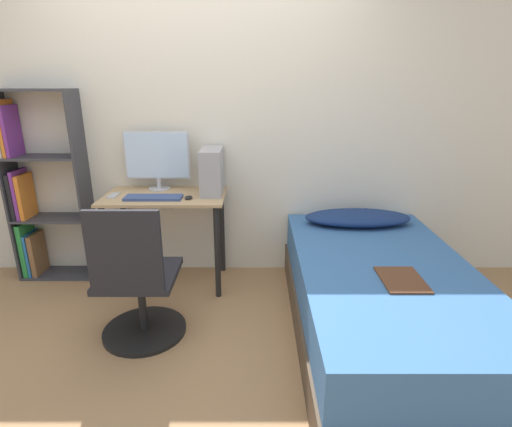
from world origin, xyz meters
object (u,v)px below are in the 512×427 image
(bookshelf, at_px, (33,195))
(pc_tower, at_px, (210,171))
(keyboard, at_px, (152,198))
(bed, at_px, (379,301))
(monitor, at_px, (155,158))
(office_chair, at_px, (136,290))

(bookshelf, relative_size, pc_tower, 4.16)
(keyboard, height_order, pc_tower, pc_tower)
(bookshelf, height_order, bed, bookshelf)
(pc_tower, bearing_deg, monitor, 166.56)
(office_chair, distance_m, bed, 1.56)
(keyboard, bearing_deg, bookshelf, 166.10)
(monitor, bearing_deg, keyboard, -86.06)
(office_chair, xyz_separation_m, bed, (1.56, 0.03, -0.10))
(bookshelf, bearing_deg, monitor, 1.75)
(keyboard, bearing_deg, monitor, 93.94)
(bookshelf, bearing_deg, bed, -18.45)
(bed, distance_m, monitor, 1.99)
(office_chair, bearing_deg, keyboard, 92.23)
(pc_tower, bearing_deg, bed, -34.54)
(bed, bearing_deg, office_chair, -178.71)
(office_chair, distance_m, pc_tower, 1.09)
(monitor, bearing_deg, pc_tower, -13.44)
(bed, distance_m, pc_tower, 1.56)
(bookshelf, bearing_deg, keyboard, -13.90)
(office_chair, bearing_deg, monitor, 92.75)
(bookshelf, distance_m, pc_tower, 1.48)
(bed, xyz_separation_m, pc_tower, (-1.16, 0.80, 0.68))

